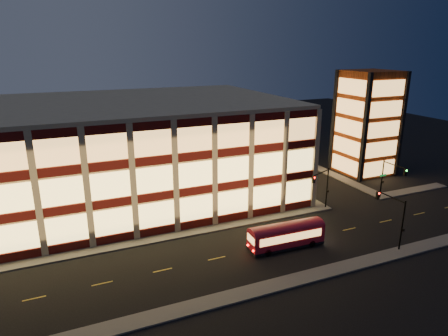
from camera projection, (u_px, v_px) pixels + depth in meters
name	position (u px, v px, depth m)	size (l,w,h in m)	color
ground	(166.00, 241.00, 46.91)	(200.00, 200.00, 0.00)	black
sidewalk_office_south	(139.00, 242.00, 46.62)	(54.00, 2.00, 0.15)	#514F4C
sidewalk_office_east	(266.00, 175.00, 70.52)	(2.00, 30.00, 0.15)	#514F4C
sidewalk_tower_south	(410.00, 191.00, 62.95)	(14.00, 2.00, 0.15)	#514F4C
sidewalk_tower_west	(318.00, 168.00, 74.70)	(2.00, 30.00, 0.15)	#514F4C
sidewalk_near	(205.00, 304.00, 35.49)	(100.00, 2.00, 0.15)	#514F4C
office_building	(113.00, 151.00, 58.49)	(50.45, 30.45, 14.50)	tan
stair_tower	(367.00, 123.00, 69.90)	(8.60, 8.60, 18.00)	#8C3814
traffic_signal_far	(322.00, 183.00, 54.33)	(3.79, 1.87, 6.00)	black
traffic_signal_right	(390.00, 175.00, 57.87)	(1.20, 4.37, 6.00)	black
traffic_signal_near	(393.00, 212.00, 44.94)	(0.32, 4.45, 6.00)	black
trolley_bus	(286.00, 234.00, 45.04)	(8.89, 2.59, 2.99)	maroon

